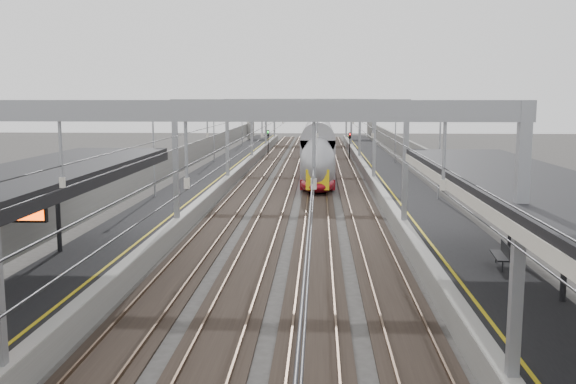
# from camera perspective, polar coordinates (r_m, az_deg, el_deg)

# --- Properties ---
(platform_left) EXTENTS (4.00, 120.00, 1.00)m
(platform_left) POSITION_cam_1_polar(r_m,az_deg,el_deg) (59.11, -6.59, 1.32)
(platform_left) COLOR black
(platform_left) RESTS_ON ground
(platform_right) EXTENTS (4.00, 120.00, 1.00)m
(platform_right) POSITION_cam_1_polar(r_m,az_deg,el_deg) (58.67, 9.02, 1.22)
(platform_right) COLOR black
(platform_right) RESTS_ON ground
(tracks) EXTENTS (11.40, 140.00, 0.20)m
(tracks) POSITION_cam_1_polar(r_m,az_deg,el_deg) (58.40, 1.19, 0.84)
(tracks) COLOR black
(tracks) RESTS_ON ground
(overhead_line) EXTENTS (13.00, 140.00, 6.60)m
(overhead_line) POSITION_cam_1_polar(r_m,az_deg,el_deg) (64.54, 1.37, 6.98)
(overhead_line) COLOR gray
(overhead_line) RESTS_ON platform_left
(overbridge) EXTENTS (22.00, 2.20, 6.90)m
(overbridge) POSITION_cam_1_polar(r_m,az_deg,el_deg) (112.92, 1.99, 7.12)
(overbridge) COLOR gray
(overbridge) RESTS_ON ground
(wall_left) EXTENTS (0.30, 120.00, 3.20)m
(wall_left) POSITION_cam_1_polar(r_m,az_deg,el_deg) (59.59, -9.65, 2.38)
(wall_left) COLOR gray
(wall_left) RESTS_ON ground
(wall_right) EXTENTS (0.30, 120.00, 3.20)m
(wall_right) POSITION_cam_1_polar(r_m,az_deg,el_deg) (58.98, 12.14, 2.25)
(wall_right) COLOR gray
(wall_right) RESTS_ON ground
(train) EXTENTS (2.89, 52.62, 4.56)m
(train) POSITION_cam_1_polar(r_m,az_deg,el_deg) (74.11, 2.71, 4.12)
(train) COLOR maroon
(train) RESTS_ON ground
(bench) EXTENTS (0.67, 1.90, 0.96)m
(bench) POSITION_cam_1_polar(r_m,az_deg,el_deg) (26.84, 18.54, -5.16)
(bench) COLOR black
(bench) RESTS_ON platform_right
(signal_green) EXTENTS (0.32, 0.32, 3.48)m
(signal_green) POSITION_cam_1_polar(r_m,az_deg,el_deg) (85.60, -1.78, 4.81)
(signal_green) COLOR black
(signal_green) RESTS_ON ground
(signal_red_near) EXTENTS (0.32, 0.32, 3.48)m
(signal_red_near) POSITION_cam_1_polar(r_m,az_deg,el_deg) (83.21, 3.90, 4.69)
(signal_red_near) COLOR black
(signal_red_near) RESTS_ON ground
(signal_red_far) EXTENTS (0.32, 0.32, 3.48)m
(signal_red_far) POSITION_cam_1_polar(r_m,az_deg,el_deg) (80.17, 5.51, 4.54)
(signal_red_far) COLOR black
(signal_red_far) RESTS_ON ground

